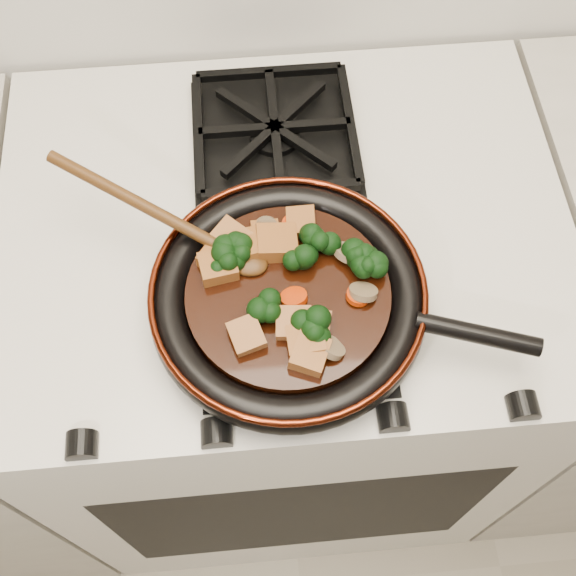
{
  "coord_description": "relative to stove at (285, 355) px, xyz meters",
  "views": [
    {
      "loc": [
        -0.04,
        1.17,
        1.69
      ],
      "look_at": [
        -0.01,
        1.55,
        0.97
      ],
      "focal_mm": 45.0,
      "sensor_mm": 36.0,
      "label": 1
    }
  ],
  "objects": [
    {
      "name": "broccoli_floret_3",
      "position": [
        0.08,
        -0.11,
        0.52
      ],
      "size": [
        0.06,
        0.07,
        0.07
      ],
      "primitive_type": null,
      "rotation": [
        0.25,
        -0.01,
        3.12
      ],
      "color": "black",
      "rests_on": "braising_sauce"
    },
    {
      "name": "burner_grate_front",
      "position": [
        0.0,
        -0.14,
        0.46
      ],
      "size": [
        0.23,
        0.23,
        0.03
      ],
      "primitive_type": null,
      "color": "black",
      "rests_on": "stove"
    },
    {
      "name": "tofu_cube_10",
      "position": [
        -0.08,
        -0.1,
        0.52
      ],
      "size": [
        0.05,
        0.04,
        0.02
      ],
      "primitive_type": "cube",
      "rotation": [
        0.0,
        0.03,
        0.18
      ],
      "color": "brown",
      "rests_on": "braising_sauce"
    },
    {
      "name": "braising_sauce",
      "position": [
        -0.01,
        -0.14,
        0.5
      ],
      "size": [
        0.24,
        0.24,
        0.02
      ],
      "primitive_type": "cylinder",
      "color": "black",
      "rests_on": "skillet"
    },
    {
      "name": "tofu_cube_0",
      "position": [
        -0.09,
        -0.09,
        0.52
      ],
      "size": [
        0.05,
        0.05,
        0.02
      ],
      "primitive_type": "cube",
      "rotation": [
        0.06,
        0.05,
        2.53
      ],
      "color": "brown",
      "rests_on": "braising_sauce"
    },
    {
      "name": "tofu_cube_6",
      "position": [
        -0.01,
        -0.07,
        0.52
      ],
      "size": [
        0.05,
        0.05,
        0.03
      ],
      "primitive_type": "cube",
      "rotation": [
        0.11,
        0.06,
        1.57
      ],
      "color": "brown",
      "rests_on": "braising_sauce"
    },
    {
      "name": "tofu_cube_5",
      "position": [
        -0.06,
        -0.08,
        0.52
      ],
      "size": [
        0.05,
        0.05,
        0.03
      ],
      "primitive_type": "cube",
      "rotation": [
        -0.05,
        0.12,
        1.7
      ],
      "color": "brown",
      "rests_on": "braising_sauce"
    },
    {
      "name": "broccoli_floret_6",
      "position": [
        -0.07,
        -0.09,
        0.52
      ],
      "size": [
        0.09,
        0.09,
        0.07
      ],
      "primitive_type": null,
      "rotation": [
        -0.23,
        0.02,
        0.92
      ],
      "color": "black",
      "rests_on": "braising_sauce"
    },
    {
      "name": "mushroom_slice_4",
      "position": [
        0.08,
        -0.15,
        0.52
      ],
      "size": [
        0.04,
        0.04,
        0.02
      ],
      "primitive_type": "cylinder",
      "rotation": [
        0.52,
        0.0,
        2.87
      ],
      "color": "brown",
      "rests_on": "braising_sauce"
    },
    {
      "name": "skillet",
      "position": [
        -0.0,
        -0.14,
        0.49
      ],
      "size": [
        0.44,
        0.33,
        0.05
      ],
      "rotation": [
        0.0,
        0.0,
        -0.33
      ],
      "color": "black",
      "rests_on": "burner_grate_front"
    },
    {
      "name": "stove",
      "position": [
        0.0,
        0.0,
        0.0
      ],
      "size": [
        0.76,
        0.6,
        0.9
      ],
      "primitive_type": "cube",
      "color": "beige",
      "rests_on": "ground"
    },
    {
      "name": "carrot_coin_2",
      "position": [
        -0.0,
        -0.15,
        0.51
      ],
      "size": [
        0.03,
        0.03,
        0.02
      ],
      "primitive_type": "cylinder",
      "rotation": [
        -0.34,
        -0.13,
        0.0
      ],
      "color": "#BD2E05",
      "rests_on": "braising_sauce"
    },
    {
      "name": "wooden_spoon",
      "position": [
        -0.12,
        -0.05,
        0.53
      ],
      "size": [
        0.15,
        0.11,
        0.26
      ],
      "rotation": [
        0.0,
        0.0,
        2.61
      ],
      "color": "#46280F",
      "rests_on": "braising_sauce"
    },
    {
      "name": "broccoli_floret_0",
      "position": [
        -0.07,
        -0.09,
        0.52
      ],
      "size": [
        0.08,
        0.08,
        0.05
      ],
      "primitive_type": null,
      "rotation": [
        0.04,
        -0.07,
        0.52
      ],
      "color": "black",
      "rests_on": "braising_sauce"
    },
    {
      "name": "mushroom_slice_3",
      "position": [
        -0.03,
        -0.05,
        0.52
      ],
      "size": [
        0.04,
        0.03,
        0.03
      ],
      "primitive_type": "cylinder",
      "rotation": [
        0.86,
        0.0,
        0.14
      ],
      "color": "brown",
      "rests_on": "braising_sauce"
    },
    {
      "name": "tofu_cube_7",
      "position": [
        -0.0,
        -0.18,
        0.52
      ],
      "size": [
        0.04,
        0.04,
        0.03
      ],
      "primitive_type": "cube",
      "rotation": [
        -0.03,
        -0.12,
        1.48
      ],
      "color": "brown",
      "rests_on": "braising_sauce"
    },
    {
      "name": "broccoli_floret_5",
      "position": [
        -0.04,
        -0.15,
        0.52
      ],
      "size": [
        0.09,
        0.09,
        0.06
      ],
      "primitive_type": null,
      "rotation": [
        -0.2,
        -0.03,
        0.8
      ],
      "color": "black",
      "rests_on": "braising_sauce"
    },
    {
      "name": "carrot_coin_1",
      "position": [
        0.01,
        -0.19,
        0.51
      ],
      "size": [
        0.03,
        0.03,
        0.01
      ],
      "primitive_type": "cylinder",
      "rotation": [
        0.11,
        -0.03,
        0.0
      ],
      "color": "#BD2E05",
      "rests_on": "braising_sauce"
    },
    {
      "name": "tofu_cube_2",
      "position": [
        -0.07,
        -0.06,
        0.52
      ],
      "size": [
        0.06,
        0.06,
        0.03
      ],
      "primitive_type": "cube",
      "rotation": [
        -0.1,
        -0.11,
        2.42
      ],
      "color": "brown",
      "rests_on": "braising_sauce"
    },
    {
      "name": "tofu_cube_8",
      "position": [
        0.02,
        -0.19,
        0.52
      ],
      "size": [
        0.05,
        0.05,
        0.03
      ],
      "primitive_type": "cube",
      "rotation": [
        0.08,
        -0.1,
        1.34
      ],
      "color": "brown",
      "rests_on": "braising_sauce"
    },
    {
      "name": "tofu_cube_11",
      "position": [
        -0.03,
        -0.06,
        0.52
      ],
      "size": [
        0.04,
        0.04,
        0.02
      ],
      "primitive_type": "cube",
      "rotation": [
        0.07,
        0.1,
        1.63
      ],
      "color": "brown",
      "rests_on": "braising_sauce"
    },
    {
      "name": "tofu_cube_3",
      "position": [
        -0.06,
        -0.19,
        0.52
      ],
      "size": [
        0.05,
        0.05,
        0.03
      ],
      "primitive_type": "cube",
      "rotation": [
        -0.08,
        -0.11,
        1.87
      ],
      "color": "brown",
      "rests_on": "braising_sauce"
    },
    {
      "name": "broccoli_floret_1",
      "position": [
        0.04,
        -0.08,
        0.52
      ],
      "size": [
        0.09,
        0.08,
        0.06
      ],
      "primitive_type": null,
      "rotation": [
        0.12,
        0.13,
        0.8
      ],
      "color": "black",
      "rests_on": "braising_sauce"
    },
    {
      "name": "mushroom_slice_1",
      "position": [
        0.03,
        -0.21,
        0.52
      ],
      "size": [
        0.04,
        0.04,
        0.03
      ],
      "primitive_type": "cylinder",
      "rotation": [
        0.66,
        0.0,
        2.16
      ],
      "color": "brown",
      "rests_on": "braising_sauce"
    },
    {
      "name": "carrot_coin_0",
      "position": [
        0.07,
        -0.15,
        0.51
      ],
      "size": [
        0.03,
        0.03,
        0.02
      ],
      "primitive_type": "cylinder",
      "rotation": [
        -0.15,
        0.15,
        0.0
      ],
      "color": "#BD2E05",
      "rests_on": "braising_sauce"
    },
    {
      "name": "broccoli_floret_2",
      "position": [
        0.01,
        -0.19,
        0.52
      ],
      "size": [
        0.08,
        0.09,
        0.07
      ],
      "primitive_type": null,
      "rotation": [
        -0.12,
        -0.18,
        2.3
      ],
      "color": "black",
      "rests_on": "braising_sauce"
    },
    {
      "name": "carrot_coin_3",
      "position": [
        0.01,
        -0.05,
        0.51
      ],
      "size": [
        0.03,
        0.03,
        0.01
      ],
      "primitive_type": "cylinder",
      "rotation": [
        -0.0,
        0.08,
        0.0
      ],
      "color": "#BD2E05",
      "rests_on": "braising_sauce"
    },
    {
      "name": "burner_grate_back",
      "position": [
        0.0,
        0.14,
        0.46
      ],
      "size": [
        0.23,
        0.23,
        0.03
      ],
      "primitive_type": null,
      "color": "black",
      "rests_on": "stove"
    },
    {
      "name": "tofu_cube_1",
      "position": [
        0.01,
        -0.22,
        0.52
      ],
      "size": [
        0.05,
        0.05,
        0.03
      ],
      "primitive_type": "cube",
      "rotation": [
        0.08,
        -0.0,
        1.16
      ],
      "color": "brown",
      "rests_on": "braising_sauce"
    },
    {
      "name": "broccoli_floret_7",
      "position": [
        0.08,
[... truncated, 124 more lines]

